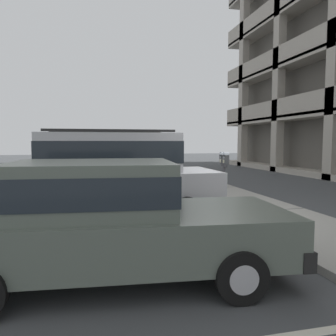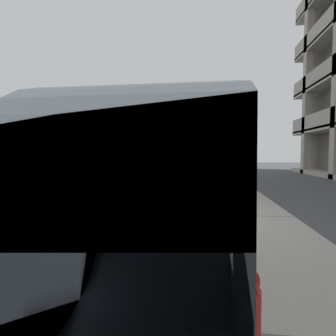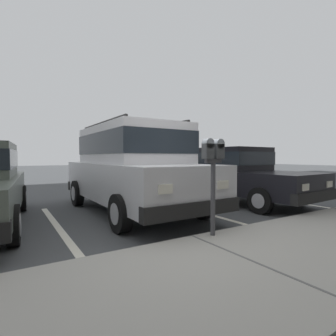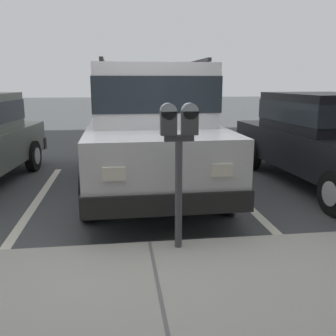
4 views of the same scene
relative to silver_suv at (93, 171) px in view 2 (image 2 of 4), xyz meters
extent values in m
cube|color=#444749|center=(0.20, 2.37, -1.14)|extent=(80.00, 80.00, 0.10)
cube|color=#9E9B93|center=(0.20, 3.67, -1.03)|extent=(40.00, 2.20, 0.12)
cube|color=#606060|center=(-7.80, 3.67, -0.97)|extent=(0.03, 2.16, 0.00)
cube|color=#606060|center=(-3.80, 3.67, -0.97)|extent=(0.03, 2.16, 0.00)
cube|color=#606060|center=(0.20, 3.67, -0.97)|extent=(0.03, 2.16, 0.00)
cube|color=silver|center=(-4.35, 0.97, -1.08)|extent=(0.12, 4.80, 0.01)
cube|color=silver|center=(-1.32, 0.97, -1.08)|extent=(0.12, 4.80, 0.01)
cube|color=silver|center=(1.72, 0.97, -1.08)|extent=(0.12, 4.80, 0.01)
cube|color=silver|center=(0.00, 0.02, -0.36)|extent=(1.90, 4.72, 0.80)
cube|color=silver|center=(0.00, -0.03, 0.46)|extent=(1.66, 2.93, 0.84)
cube|color=#232B33|center=(0.00, -0.03, 0.48)|extent=(1.68, 2.96, 0.46)
cube|color=black|center=(-0.03, 2.33, -0.64)|extent=(1.88, 0.18, 0.24)
cube|color=black|center=(0.03, -2.29, -0.64)|extent=(1.88, 0.18, 0.24)
cube|color=silver|center=(0.54, 2.39, -0.28)|extent=(0.24, 0.03, 0.14)
cube|color=silver|center=(-0.60, 2.37, -0.28)|extent=(0.24, 0.03, 0.14)
cylinder|color=black|center=(0.88, 1.49, -0.76)|extent=(0.21, 0.66, 0.66)
cylinder|color=#B2B2B7|center=(0.88, 1.49, -0.76)|extent=(0.22, 0.37, 0.36)
cylinder|color=black|center=(-0.92, 1.47, -0.76)|extent=(0.21, 0.66, 0.66)
cylinder|color=#B2B2B7|center=(-0.92, 1.47, -0.76)|extent=(0.22, 0.37, 0.36)
cylinder|color=black|center=(0.92, -1.42, -0.76)|extent=(0.21, 0.66, 0.66)
cylinder|color=#B2B2B7|center=(0.92, -1.42, -0.76)|extent=(0.22, 0.37, 0.36)
cylinder|color=black|center=(-0.88, -1.45, -0.76)|extent=(0.21, 0.66, 0.66)
cylinder|color=#B2B2B7|center=(-0.88, -1.45, -0.76)|extent=(0.22, 0.37, 0.36)
cube|color=black|center=(0.69, -0.02, 0.92)|extent=(0.08, 2.62, 0.05)
cube|color=black|center=(-0.69, -0.04, 0.92)|extent=(0.08, 2.62, 0.05)
cube|color=black|center=(-3.07, 0.36, -0.49)|extent=(1.95, 4.49, 0.60)
cube|color=black|center=(-3.05, 0.06, 0.13)|extent=(1.61, 2.06, 0.64)
cube|color=#232B33|center=(-3.05, 0.06, 0.15)|extent=(1.63, 2.09, 0.35)
cube|color=black|center=(-3.19, 2.52, -0.67)|extent=(1.74, 0.26, 0.24)
cube|color=black|center=(-2.95, -1.80, -0.67)|extent=(1.74, 0.26, 0.24)
cube|color=silver|center=(-2.67, 2.60, -0.43)|extent=(0.24, 0.04, 0.14)
cube|color=silver|center=(-3.72, 2.54, -0.43)|extent=(0.24, 0.04, 0.14)
cylinder|color=black|center=(-2.32, 1.77, -0.79)|extent=(0.19, 0.61, 0.60)
cylinder|color=#B2B2B7|center=(-2.32, 1.77, -0.79)|extent=(0.20, 0.34, 0.33)
cylinder|color=black|center=(-3.98, 1.67, -0.79)|extent=(0.19, 0.61, 0.60)
cylinder|color=#B2B2B7|center=(-3.98, 1.67, -0.79)|extent=(0.20, 0.34, 0.33)
cylinder|color=black|center=(-2.16, -0.95, -0.79)|extent=(0.19, 0.61, 0.60)
cylinder|color=#B2B2B7|center=(-2.16, -0.95, -0.79)|extent=(0.20, 0.34, 0.33)
cylinder|color=black|center=(-3.82, -1.05, -0.79)|extent=(0.19, 0.61, 0.60)
cylinder|color=#B2B2B7|center=(-3.82, -1.05, -0.79)|extent=(0.20, 0.34, 0.33)
cube|color=black|center=(3.32, 2.04, -0.67)|extent=(1.74, 0.31, 0.24)
cube|color=silver|center=(3.85, 2.05, -0.43)|extent=(0.24, 0.05, 0.14)
cube|color=silver|center=(2.80, 2.14, -0.43)|extent=(0.24, 0.05, 0.14)
cylinder|color=black|center=(4.08, 1.18, -0.79)|extent=(0.21, 0.61, 0.60)
cylinder|color=#B2B2B7|center=(4.08, 1.18, -0.79)|extent=(0.21, 0.34, 0.33)
cylinder|color=black|center=(2.42, 1.32, -0.79)|extent=(0.21, 0.61, 0.60)
cylinder|color=#B2B2B7|center=(2.42, 1.32, -0.79)|extent=(0.21, 0.34, 0.33)
cylinder|color=#47474C|center=(-0.08, 2.72, -0.43)|extent=(0.07, 0.07, 1.07)
cube|color=#47474C|center=(-0.08, 2.72, 0.13)|extent=(0.28, 0.06, 0.06)
cube|color=#424447|center=(-0.18, 2.72, 0.27)|extent=(0.15, 0.11, 0.22)
cylinder|color=#9EA8B2|center=(-0.18, 2.72, 0.38)|extent=(0.15, 0.11, 0.15)
cube|color=#B7B293|center=(-0.18, 2.66, 0.23)|extent=(0.08, 0.01, 0.08)
cube|color=#424447|center=(0.02, 2.72, 0.27)|extent=(0.15, 0.11, 0.22)
cylinder|color=#9EA8B2|center=(0.02, 2.72, 0.38)|extent=(0.15, 0.11, 0.15)
cube|color=#B7B293|center=(0.02, 2.66, 0.23)|extent=(0.08, 0.01, 0.08)
cube|color=#515459|center=(5.89, 2.71, 0.30)|extent=(0.15, 0.11, 0.22)
cylinder|color=#8C99A3|center=(5.89, 2.71, 0.41)|extent=(0.15, 0.11, 0.15)
cube|color=#B7B293|center=(5.89, 2.66, 0.26)|extent=(0.08, 0.01, 0.08)
cylinder|color=#8C99A3|center=(6.09, 2.71, 0.41)|extent=(0.15, 0.11, 0.15)
cube|color=#A8A093|center=(-14.80, 10.39, 6.41)|extent=(0.60, 0.50, 15.00)
cylinder|color=red|center=(4.57, 3.02, -0.69)|extent=(0.20, 0.20, 0.55)
sphere|color=red|center=(4.57, 3.02, -0.36)|extent=(0.18, 0.18, 0.18)
cylinder|color=red|center=(4.57, 2.87, -0.67)|extent=(0.08, 0.10, 0.08)
camera|label=1|loc=(7.29, -0.41, 0.70)|focal=35.00mm
camera|label=2|loc=(6.24, 2.75, 0.44)|focal=28.00mm
camera|label=3|loc=(2.50, 5.61, 0.19)|focal=28.00mm
camera|label=4|loc=(0.48, 6.15, 0.64)|focal=40.00mm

